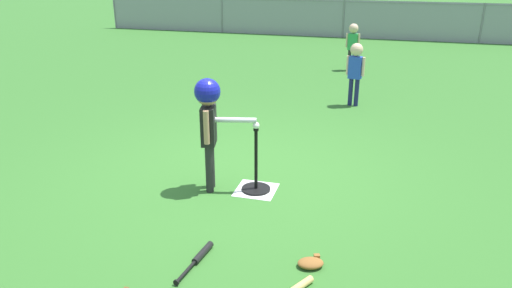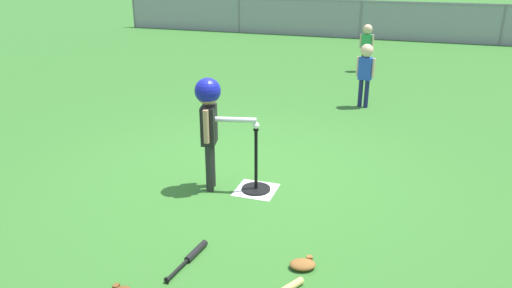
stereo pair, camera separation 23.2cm
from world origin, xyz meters
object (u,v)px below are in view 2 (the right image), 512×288
object	(u,v)px
batter_child	(209,112)
spare_bat_black	(192,255)
fielder_deep_center	(366,67)
fielder_near_left	(367,41)
glove_by_plate	(303,264)
batting_tee	(256,180)
baseball_on_tee	(256,125)

from	to	relation	value
batter_child	spare_bat_black	world-z (taller)	batter_child
batter_child	fielder_deep_center	size ratio (longest dim) A/B	1.17
fielder_near_left	fielder_deep_center	xyz separation A→B (m)	(0.29, -2.80, 0.03)
batter_child	glove_by_plate	world-z (taller)	batter_child
batting_tee	baseball_on_tee	world-z (taller)	baseball_on_tee
batting_tee	batter_child	xyz separation A→B (m)	(-0.49, -0.11, 0.78)
glove_by_plate	baseball_on_tee	bearing A→B (deg)	123.40
batter_child	glove_by_plate	xyz separation A→B (m)	(1.31, -1.14, -0.86)
baseball_on_tee	batter_child	distance (m)	0.52
batter_child	fielder_near_left	bearing A→B (deg)	81.73
batting_tee	spare_bat_black	world-z (taller)	batting_tee
fielder_deep_center	batter_child	bearing A→B (deg)	-108.42
fielder_deep_center	batting_tee	bearing A→B (deg)	-101.71
batter_child	spare_bat_black	xyz separation A→B (m)	(0.37, -1.30, -0.87)
baseball_on_tee	fielder_near_left	xyz separation A→B (m)	(0.46, 6.39, -0.09)
baseball_on_tee	glove_by_plate	distance (m)	1.67
baseball_on_tee	fielder_deep_center	size ratio (longest dim) A/B	0.07
fielder_near_left	glove_by_plate	xyz separation A→B (m)	(0.37, -7.64, -0.63)
fielder_near_left	spare_bat_black	distance (m)	7.85
baseball_on_tee	batter_child	bearing A→B (deg)	-167.63
fielder_deep_center	spare_bat_black	size ratio (longest dim) A/B	1.78
glove_by_plate	fielder_near_left	bearing A→B (deg)	92.76
glove_by_plate	batter_child	bearing A→B (deg)	138.91
baseball_on_tee	spare_bat_black	bearing A→B (deg)	-94.59
batting_tee	spare_bat_black	xyz separation A→B (m)	(-0.11, -1.41, -0.09)
fielder_near_left	fielder_deep_center	bearing A→B (deg)	-84.12
spare_bat_black	batting_tee	bearing A→B (deg)	85.41
baseball_on_tee	spare_bat_black	world-z (taller)	baseball_on_tee
batting_tee	fielder_near_left	size ratio (longest dim) A/B	0.70
baseball_on_tee	batter_child	world-z (taller)	batter_child
fielder_deep_center	glove_by_plate	distance (m)	4.89
spare_bat_black	fielder_deep_center	bearing A→B (deg)	80.27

